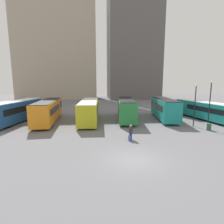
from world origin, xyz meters
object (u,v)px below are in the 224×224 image
Objects in this scene: traveler at (131,131)px; suitcase at (130,138)px; bus_3 at (126,108)px; bus_4 at (164,108)px; bus_2 at (89,110)px; trash_bin at (209,127)px; bus_1 at (48,110)px; bus_5 at (204,110)px; lamp_post_0 at (195,102)px; bus_0 at (17,110)px; lamp_post_1 at (210,102)px.

traveler reaches higher than suitcase.
bus_3 is 6.32m from bus_4.
bus_4 is at bearing -85.06° from bus_3.
bus_3 reaches higher than bus_2.
bus_1 is at bearing 161.66° from trash_bin.
bus_5 is 6.57m from lamp_post_0.
trash_bin is at bearing -123.19° from bus_3.
suitcase is (-0.19, -0.48, -0.66)m from traveler.
bus_0 is 2.06× the size of lamp_post_0.
lamp_post_1 reaches higher than trash_bin.
suitcase is 11.20m from trash_bin.
bus_4 reaches higher than traveler.
bus_2 reaches higher than traveler.
bus_5 is (29.62, -0.97, -0.17)m from bus_0.
bus_5 is at bearing 61.71° from trash_bin.
bus_0 is 4.75m from bus_1.
bus_4 is 8.16m from trash_bin.
bus_0 is at bearing 165.03° from lamp_post_1.
bus_0 is 1.03× the size of bus_2.
bus_0 is at bearing 97.46° from bus_3.
bus_3 is 11.95m from lamp_post_1.
bus_0 is at bearing 98.57° from bus_4.
trash_bin is at bearing -83.33° from traveler.
bus_3 is 1.06× the size of bus_4.
lamp_post_0 is at bearing -151.73° from bus_4.
lamp_post_1 reaches higher than bus_5.
trash_bin is (-3.50, -6.51, -1.16)m from bus_5.
bus_2 is 13.29× the size of trash_bin.
bus_4 is 6.71× the size of traveler.
bus_3 is at bearing -80.04° from bus_0.
bus_3 is (16.90, 0.22, 0.06)m from bus_0.
lamp_post_0 is (-4.42, -4.53, 1.75)m from bus_5.
lamp_post_0 reaches higher than bus_3.
bus_5 is (6.40, -0.99, -0.23)m from bus_4.
bus_1 is 24.89m from bus_5.
bus_1 is at bearing 80.25° from bus_5.
lamp_post_1 reaches higher than bus_3.
bus_2 is 1.06× the size of bus_4.
lamp_post_0 is (9.84, 5.11, 3.04)m from suitcase.
trash_bin is at bearing -96.77° from bus_0.
lamp_post_1 reaches higher than bus_2.
traveler is at bearing -165.89° from trash_bin.
bus_3 is 1.86× the size of lamp_post_1.
traveler is 10.97m from lamp_post_0.
traveler is at bearing -113.89° from bus_0.
bus_3 is at bearing 96.74° from bus_4.
lamp_post_1 is at bearing 142.43° from bus_5.
lamp_post_1 is (10.70, 3.12, 2.61)m from traveler.
bus_1 is 1.09× the size of bus_4.
bus_3 is at bearing 76.23° from bus_5.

